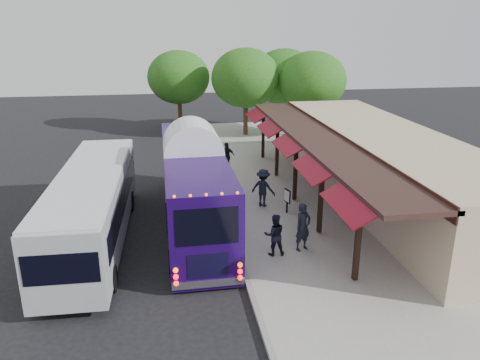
{
  "coord_description": "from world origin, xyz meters",
  "views": [
    {
      "loc": [
        -2.51,
        -17.72,
        8.81
      ],
      "look_at": [
        0.77,
        2.87,
        1.8
      ],
      "focal_mm": 35.0,
      "sensor_mm": 36.0,
      "label": 1
    }
  ],
  "objects_px": {
    "ped_b": "(274,235)",
    "ped_d": "(263,188)",
    "ped_c": "(227,157)",
    "sign_board": "(287,197)",
    "city_bus": "(93,205)",
    "ped_a": "(303,227)",
    "coach_bus": "(194,182)"
  },
  "relations": [
    {
      "from": "ped_a",
      "to": "sign_board",
      "type": "distance_m",
      "value": 3.85
    },
    {
      "from": "ped_d",
      "to": "ped_b",
      "type": "bearing_deg",
      "value": 117.75
    },
    {
      "from": "coach_bus",
      "to": "city_bus",
      "type": "bearing_deg",
      "value": -165.26
    },
    {
      "from": "sign_board",
      "to": "ped_c",
      "type": "bearing_deg",
      "value": 89.59
    },
    {
      "from": "coach_bus",
      "to": "ped_c",
      "type": "height_order",
      "value": "coach_bus"
    },
    {
      "from": "coach_bus",
      "to": "sign_board",
      "type": "distance_m",
      "value": 4.58
    },
    {
      "from": "ped_d",
      "to": "coach_bus",
      "type": "bearing_deg",
      "value": 56.43
    },
    {
      "from": "coach_bus",
      "to": "ped_c",
      "type": "xyz_separation_m",
      "value": [
        2.49,
        7.51,
        -1.02
      ]
    },
    {
      "from": "city_bus",
      "to": "sign_board",
      "type": "bearing_deg",
      "value": 11.17
    },
    {
      "from": "city_bus",
      "to": "ped_b",
      "type": "bearing_deg",
      "value": -18.41
    },
    {
      "from": "ped_d",
      "to": "sign_board",
      "type": "distance_m",
      "value": 1.43
    },
    {
      "from": "coach_bus",
      "to": "ped_b",
      "type": "height_order",
      "value": "coach_bus"
    },
    {
      "from": "ped_a",
      "to": "ped_c",
      "type": "distance_m",
      "value": 11.11
    },
    {
      "from": "ped_c",
      "to": "sign_board",
      "type": "height_order",
      "value": "ped_c"
    },
    {
      "from": "sign_board",
      "to": "ped_b",
      "type": "bearing_deg",
      "value": -126.62
    },
    {
      "from": "ped_a",
      "to": "ped_c",
      "type": "bearing_deg",
      "value": 74.09
    },
    {
      "from": "ped_b",
      "to": "ped_c",
      "type": "height_order",
      "value": "ped_c"
    },
    {
      "from": "ped_b",
      "to": "ped_d",
      "type": "xyz_separation_m",
      "value": [
        0.61,
        5.11,
        0.1
      ]
    },
    {
      "from": "ped_c",
      "to": "sign_board",
      "type": "distance_m",
      "value": 7.43
    },
    {
      "from": "ped_b",
      "to": "ped_c",
      "type": "distance_m",
      "value": 11.24
    },
    {
      "from": "ped_a",
      "to": "ped_b",
      "type": "bearing_deg",
      "value": 166.66
    },
    {
      "from": "ped_a",
      "to": "ped_d",
      "type": "relative_size",
      "value": 1.03
    },
    {
      "from": "ped_b",
      "to": "ped_c",
      "type": "xyz_separation_m",
      "value": [
        -0.38,
        11.23,
        0.04
      ]
    },
    {
      "from": "ped_b",
      "to": "ped_d",
      "type": "bearing_deg",
      "value": -94.17
    },
    {
      "from": "sign_board",
      "to": "city_bus",
      "type": "bearing_deg",
      "value": 174.31
    },
    {
      "from": "city_bus",
      "to": "ped_b",
      "type": "xyz_separation_m",
      "value": [
        7.12,
        -2.55,
        -0.71
      ]
    },
    {
      "from": "ped_a",
      "to": "ped_c",
      "type": "xyz_separation_m",
      "value": [
        -1.59,
        11.0,
        -0.09
      ]
    },
    {
      "from": "ped_c",
      "to": "coach_bus",
      "type": "bearing_deg",
      "value": 50.72
    },
    {
      "from": "coach_bus",
      "to": "ped_c",
      "type": "relative_size",
      "value": 6.76
    },
    {
      "from": "coach_bus",
      "to": "ped_d",
      "type": "height_order",
      "value": "coach_bus"
    },
    {
      "from": "ped_d",
      "to": "sign_board",
      "type": "bearing_deg",
      "value": 166.59
    },
    {
      "from": "city_bus",
      "to": "ped_a",
      "type": "relative_size",
      "value": 5.86
    }
  ]
}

